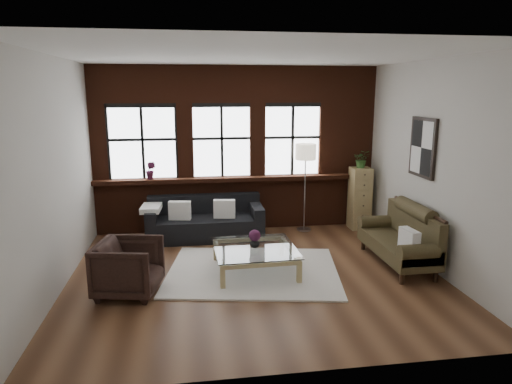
{
  "coord_description": "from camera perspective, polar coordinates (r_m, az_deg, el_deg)",
  "views": [
    {
      "loc": [
        -0.93,
        -6.4,
        2.72
      ],
      "look_at": [
        0.1,
        0.6,
        1.15
      ],
      "focal_mm": 32.0,
      "sensor_mm": 36.0,
      "label": 1
    }
  ],
  "objects": [
    {
      "name": "potted_plant_top",
      "position": [
        9.22,
        13.07,
        4.04
      ],
      "size": [
        0.38,
        0.35,
        0.35
      ],
      "primitive_type": "imported",
      "rotation": [
        0.0,
        0.0,
        -0.28
      ],
      "color": "#2D5923",
      "rests_on": "drawer_chest"
    },
    {
      "name": "pillow_settee",
      "position": [
        7.09,
        18.6,
        -5.78
      ],
      "size": [
        0.17,
        0.39,
        0.34
      ],
      "primitive_type": "cube",
      "rotation": [
        0.0,
        0.0,
        0.09
      ],
      "color": "white",
      "rests_on": "vintage_settee"
    },
    {
      "name": "window_left",
      "position": [
        8.95,
        -13.98,
        5.91
      ],
      "size": [
        1.38,
        0.1,
        1.5
      ],
      "primitive_type": null,
      "color": "black",
      "rests_on": "brick_backwall"
    },
    {
      "name": "wall_right",
      "position": [
        7.47,
        21.29,
        3.03
      ],
      "size": [
        0.0,
        5.0,
        5.0
      ],
      "primitive_type": "plane",
      "rotation": [
        1.57,
        0.0,
        -1.57
      ],
      "color": "beige",
      "rests_on": "ground"
    },
    {
      "name": "shag_rug",
      "position": [
        7.11,
        -0.38,
        -9.86
      ],
      "size": [
        2.88,
        2.44,
        0.03
      ],
      "primitive_type": "cube",
      "rotation": [
        0.0,
        0.0,
        -0.17
      ],
      "color": "silver",
      "rests_on": "floor"
    },
    {
      "name": "dark_sofa",
      "position": [
        8.63,
        -6.38,
        -3.25
      ],
      "size": [
        2.15,
        0.87,
        0.78
      ],
      "primitive_type": null,
      "color": "black",
      "rests_on": "floor"
    },
    {
      "name": "pillow_a",
      "position": [
        8.48,
        -9.51,
        -2.29
      ],
      "size": [
        0.42,
        0.21,
        0.34
      ],
      "primitive_type": "cube",
      "rotation": [
        0.0,
        0.0,
        -0.18
      ],
      "color": "white",
      "rests_on": "dark_sofa"
    },
    {
      "name": "wall_back",
      "position": [
        9.02,
        -2.4,
        5.36
      ],
      "size": [
        5.5,
        0.0,
        5.5
      ],
      "primitive_type": "plane",
      "rotation": [
        1.57,
        0.0,
        0.0
      ],
      "color": "beige",
      "rests_on": "ground"
    },
    {
      "name": "brick_backwall",
      "position": [
        8.96,
        -2.36,
        5.31
      ],
      "size": [
        5.5,
        0.12,
        3.2
      ],
      "primitive_type": null,
      "color": "#451D10",
      "rests_on": "floor"
    },
    {
      "name": "vase",
      "position": [
        6.96,
        -0.16,
        -6.34
      ],
      "size": [
        0.17,
        0.17,
        0.15
      ],
      "primitive_type": "imported",
      "rotation": [
        0.0,
        0.0,
        -0.18
      ],
      "color": "#B2B2B2",
      "rests_on": "coffee_table"
    },
    {
      "name": "window_right",
      "position": [
        9.14,
        4.54,
        6.37
      ],
      "size": [
        1.38,
        0.1,
        1.5
      ],
      "primitive_type": null,
      "color": "black",
      "rests_on": "brick_backwall"
    },
    {
      "name": "drawer_chest",
      "position": [
        9.36,
        12.83,
        -0.78
      ],
      "size": [
        0.38,
        0.38,
        1.24
      ],
      "primitive_type": "cube",
      "color": "tan",
      "rests_on": "floor"
    },
    {
      "name": "coffee_table",
      "position": [
        7.05,
        -0.16,
        -8.48
      ],
      "size": [
        1.26,
        1.26,
        0.41
      ],
      "primitive_type": null,
      "rotation": [
        0.0,
        0.0,
        0.03
      ],
      "color": "tan",
      "rests_on": "shag_rug"
    },
    {
      "name": "pillow_b",
      "position": [
        8.5,
        -3.97,
        -2.11
      ],
      "size": [
        0.42,
        0.19,
        0.34
      ],
      "primitive_type": "cube",
      "rotation": [
        0.0,
        0.0,
        -0.14
      ],
      "color": "white",
      "rests_on": "dark_sofa"
    },
    {
      "name": "sill_plant",
      "position": [
        8.88,
        -13.03,
        2.67
      ],
      "size": [
        0.23,
        0.21,
        0.35
      ],
      "primitive_type": "imported",
      "rotation": [
        0.0,
        0.0,
        -0.34
      ],
      "color": "#501B3D",
      "rests_on": "sill_ledge"
    },
    {
      "name": "wall_left",
      "position": [
        6.75,
        -23.88,
        1.88
      ],
      "size": [
        0.0,
        5.0,
        5.0
      ],
      "primitive_type": "plane",
      "rotation": [
        1.57,
        0.0,
        1.57
      ],
      "color": "beige",
      "rests_on": "ground"
    },
    {
      "name": "sill_ledge",
      "position": [
        8.96,
        -2.27,
        1.69
      ],
      "size": [
        5.5,
        0.3,
        0.08
      ],
      "primitive_type": "cube",
      "color": "#451D10",
      "rests_on": "brick_backwall"
    },
    {
      "name": "vintage_settee",
      "position": [
        7.61,
        17.28,
        -5.33
      ],
      "size": [
        0.77,
        1.74,
        0.93
      ],
      "primitive_type": null,
      "color": "#3A311B",
      "rests_on": "floor"
    },
    {
      "name": "wall_front",
      "position": [
        4.17,
        4.88,
        -3.12
      ],
      "size": [
        5.5,
        0.0,
        5.5
      ],
      "primitive_type": "plane",
      "rotation": [
        -1.57,
        0.0,
        0.0
      ],
      "color": "beige",
      "rests_on": "ground"
    },
    {
      "name": "floor_lamp",
      "position": [
        8.99,
        6.13,
        0.99
      ],
      "size": [
        0.4,
        0.4,
        1.87
      ],
      "primitive_type": null,
      "color": "#A5A5A8",
      "rests_on": "floor"
    },
    {
      "name": "armchair",
      "position": [
        6.5,
        -15.63,
        -9.1
      ],
      "size": [
        0.97,
        0.95,
        0.75
      ],
      "primitive_type": "imported",
      "rotation": [
        0.0,
        0.0,
        1.38
      ],
      "color": "black",
      "rests_on": "floor"
    },
    {
      "name": "wall_poster",
      "position": [
        7.69,
        20.14,
        5.24
      ],
      "size": [
        0.05,
        0.74,
        0.94
      ],
      "primitive_type": null,
      "color": "black",
      "rests_on": "wall_right"
    },
    {
      "name": "window_mid",
      "position": [
        8.93,
        -4.3,
        6.23
      ],
      "size": [
        1.38,
        0.1,
        1.5
      ],
      "primitive_type": null,
      "color": "black",
      "rests_on": "brick_backwall"
    },
    {
      "name": "floor",
      "position": [
        7.02,
        -0.09,
        -10.29
      ],
      "size": [
        5.5,
        5.5,
        0.0
      ],
      "primitive_type": "plane",
      "color": "#50301D",
      "rests_on": "ground"
    },
    {
      "name": "ceiling",
      "position": [
        6.49,
        -0.1,
        16.74
      ],
      "size": [
        5.5,
        5.5,
        0.0
      ],
      "primitive_type": "plane",
      "rotation": [
        3.14,
        0.0,
        0.0
      ],
      "color": "white",
      "rests_on": "ground"
    },
    {
      "name": "flowers",
      "position": [
        6.92,
        -0.16,
        -5.46
      ],
      "size": [
        0.18,
        0.18,
        0.18
      ],
      "primitive_type": "sphere",
      "color": "#501B3D",
      "rests_on": "vase"
    }
  ]
}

